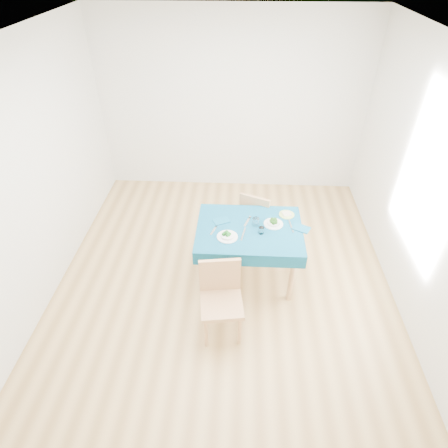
{
  "coord_description": "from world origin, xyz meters",
  "views": [
    {
      "loc": [
        0.17,
        -3.24,
        3.35
      ],
      "look_at": [
        0.0,
        0.0,
        0.85
      ],
      "focal_mm": 30.0,
      "sensor_mm": 36.0,
      "label": 1
    }
  ],
  "objects_px": {
    "table": "(248,253)",
    "bowl_near": "(227,235)",
    "chair_near": "(221,297)",
    "side_plate": "(287,215)",
    "bowl_far": "(274,222)",
    "chair_far": "(259,213)"
  },
  "relations": [
    {
      "from": "chair_near",
      "to": "bowl_near",
      "type": "height_order",
      "value": "chair_near"
    },
    {
      "from": "table",
      "to": "chair_near",
      "type": "height_order",
      "value": "chair_near"
    },
    {
      "from": "chair_far",
      "to": "bowl_far",
      "type": "relative_size",
      "value": 4.45
    },
    {
      "from": "table",
      "to": "bowl_near",
      "type": "relative_size",
      "value": 5.15
    },
    {
      "from": "bowl_near",
      "to": "side_plate",
      "type": "bearing_deg",
      "value": 33.34
    },
    {
      "from": "bowl_near",
      "to": "side_plate",
      "type": "distance_m",
      "value": 0.81
    },
    {
      "from": "bowl_near",
      "to": "side_plate",
      "type": "relative_size",
      "value": 1.26
    },
    {
      "from": "chair_near",
      "to": "side_plate",
      "type": "xyz_separation_m",
      "value": [
        0.7,
        1.1,
        0.24
      ]
    },
    {
      "from": "bowl_far",
      "to": "bowl_near",
      "type": "bearing_deg",
      "value": -153.5
    },
    {
      "from": "table",
      "to": "bowl_near",
      "type": "xyz_separation_m",
      "value": [
        -0.24,
        -0.17,
        0.41
      ]
    },
    {
      "from": "bowl_near",
      "to": "bowl_far",
      "type": "bearing_deg",
      "value": 26.5
    },
    {
      "from": "chair_near",
      "to": "side_plate",
      "type": "bearing_deg",
      "value": 49.41
    },
    {
      "from": "chair_far",
      "to": "bowl_far",
      "type": "bearing_deg",
      "value": 127.46
    },
    {
      "from": "bowl_far",
      "to": "side_plate",
      "type": "bearing_deg",
      "value": 49.11
    },
    {
      "from": "chair_far",
      "to": "side_plate",
      "type": "height_order",
      "value": "chair_far"
    },
    {
      "from": "bowl_near",
      "to": "bowl_far",
      "type": "height_order",
      "value": "bowl_near"
    },
    {
      "from": "bowl_near",
      "to": "bowl_far",
      "type": "distance_m",
      "value": 0.57
    },
    {
      "from": "bowl_near",
      "to": "side_plate",
      "type": "height_order",
      "value": "bowl_near"
    },
    {
      "from": "table",
      "to": "bowl_far",
      "type": "height_order",
      "value": "bowl_far"
    },
    {
      "from": "table",
      "to": "chair_far",
      "type": "relative_size",
      "value": 1.2
    },
    {
      "from": "chair_near",
      "to": "side_plate",
      "type": "height_order",
      "value": "chair_near"
    },
    {
      "from": "chair_near",
      "to": "bowl_far",
      "type": "bearing_deg",
      "value": 51.36
    }
  ]
}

